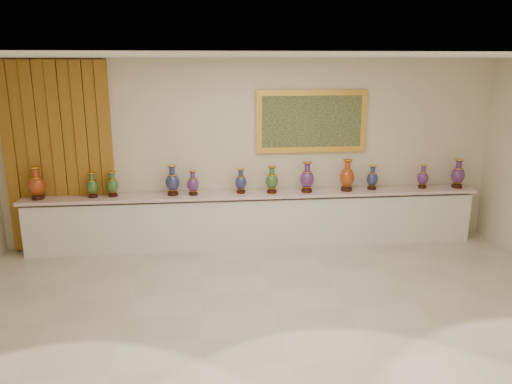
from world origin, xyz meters
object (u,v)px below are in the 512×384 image
(counter, at_px, (255,220))
(vase_1, at_px, (92,186))
(vase_0, at_px, (37,185))
(vase_2, at_px, (113,185))

(counter, bearing_deg, vase_1, -179.55)
(vase_0, xyz_separation_m, vase_2, (1.12, 0.04, -0.05))
(vase_0, bearing_deg, vase_2, 2.27)
(counter, height_order, vase_1, vase_1)
(vase_1, bearing_deg, vase_2, 4.64)
(counter, xyz_separation_m, vase_0, (-3.35, -0.04, 0.69))
(vase_0, xyz_separation_m, vase_1, (0.82, 0.02, -0.05))
(counter, distance_m, vase_0, 3.42)
(vase_0, distance_m, vase_1, 0.82)
(vase_1, xyz_separation_m, vase_2, (0.30, 0.02, 0.00))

